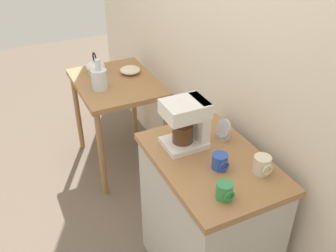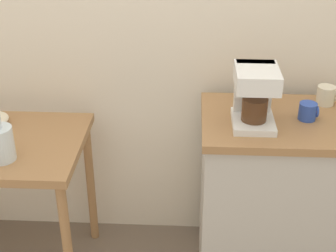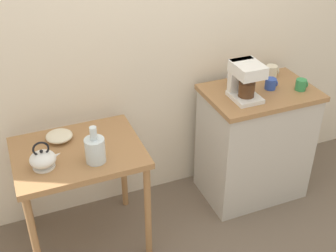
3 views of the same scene
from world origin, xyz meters
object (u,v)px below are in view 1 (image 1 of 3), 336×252
at_px(mug_blue, 220,162).
at_px(teakettle, 96,67).
at_px(table_clock, 223,130).
at_px(coffee_maker, 188,121).
at_px(mug_small_cream, 262,165).
at_px(bowl_stoneware, 130,70).
at_px(glass_carafe_vase, 99,79).
at_px(mug_tall_green, 225,191).

bearing_deg(mug_blue, teakettle, -174.62).
bearing_deg(table_clock, teakettle, -167.68).
xyz_separation_m(coffee_maker, mug_small_cream, (0.36, 0.21, -0.10)).
relative_size(bowl_stoneware, mug_blue, 1.98).
relative_size(bowl_stoneware, glass_carafe_vase, 0.72).
relative_size(glass_carafe_vase, coffee_maker, 0.90).
xyz_separation_m(bowl_stoneware, mug_blue, (1.48, -0.09, 0.13)).
bearing_deg(bowl_stoneware, mug_tall_green, -6.45).
xyz_separation_m(glass_carafe_vase, mug_small_cream, (1.44, 0.37, 0.08)).
xyz_separation_m(bowl_stoneware, mug_small_cream, (1.59, 0.07, 0.14)).
xyz_separation_m(bowl_stoneware, coffee_maker, (1.23, -0.14, 0.23)).
bearing_deg(bowl_stoneware, mug_blue, -3.64).
bearing_deg(glass_carafe_vase, mug_tall_green, 4.28).
bearing_deg(teakettle, table_clock, 12.32).
bearing_deg(mug_tall_green, bowl_stoneware, 173.55).
xyz_separation_m(bowl_stoneware, table_clock, (1.27, 0.06, 0.14)).
bearing_deg(bowl_stoneware, glass_carafe_vase, -62.16).
bearing_deg(mug_tall_green, teakettle, -178.17).
xyz_separation_m(glass_carafe_vase, mug_tall_green, (1.51, 0.11, 0.08)).
relative_size(mug_tall_green, mug_blue, 0.96).
bearing_deg(coffee_maker, glass_carafe_vase, -171.38).
relative_size(glass_carafe_vase, mug_tall_green, 2.88).
distance_m(mug_small_cream, table_clock, 0.33).
bearing_deg(glass_carafe_vase, bowl_stoneware, 117.84).
height_order(mug_small_cream, table_clock, table_clock).
height_order(coffee_maker, mug_tall_green, coffee_maker).
distance_m(mug_blue, table_clock, 0.26).
height_order(mug_tall_green, table_clock, table_clock).
height_order(bowl_stoneware, glass_carafe_vase, glass_carafe_vase).
relative_size(teakettle, glass_carafe_vase, 0.79).
relative_size(teakettle, coffee_maker, 0.71).
bearing_deg(glass_carafe_vase, mug_blue, 8.92).
height_order(coffee_maker, mug_blue, coffee_maker).
bearing_deg(table_clock, bowl_stoneware, -177.29).
relative_size(glass_carafe_vase, mug_blue, 2.77).
bearing_deg(glass_carafe_vase, table_clock, 18.04).
xyz_separation_m(coffee_maker, mug_tall_green, (0.43, -0.05, -0.10)).
distance_m(mug_small_cream, mug_blue, 0.20).
relative_size(coffee_maker, table_clock, 2.23).
distance_m(teakettle, table_clock, 1.44).
xyz_separation_m(teakettle, mug_small_cream, (1.73, 0.31, 0.11)).
height_order(teakettle, glass_carafe_vase, glass_carafe_vase).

